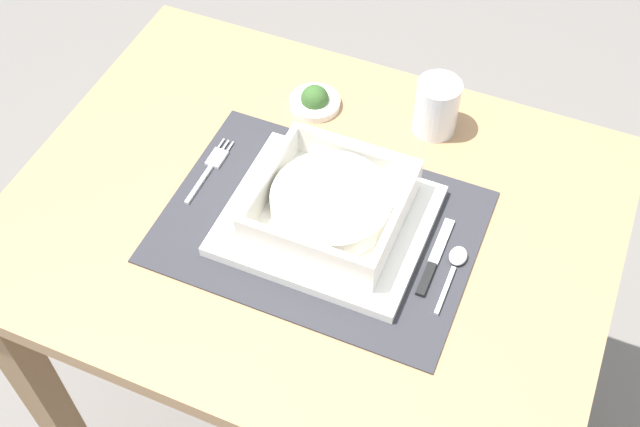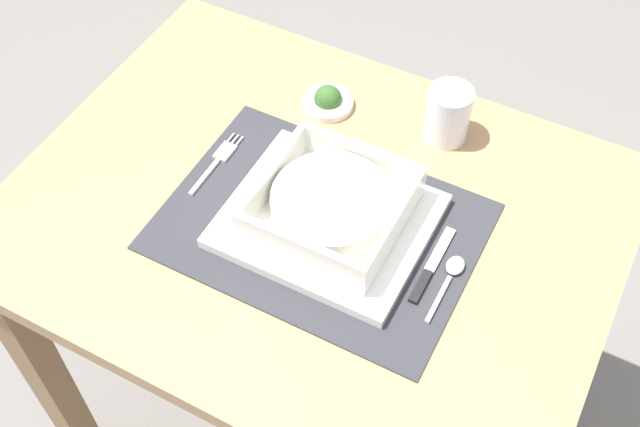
{
  "view_description": "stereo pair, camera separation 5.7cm",
  "coord_description": "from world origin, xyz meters",
  "px_view_note": "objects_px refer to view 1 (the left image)",
  "views": [
    {
      "loc": [
        0.28,
        -0.64,
        1.61
      ],
      "look_at": [
        0.02,
        -0.02,
        0.76
      ],
      "focal_mm": 44.99,
      "sensor_mm": 36.0,
      "label": 1
    },
    {
      "loc": [
        0.34,
        -0.61,
        1.61
      ],
      "look_at": [
        0.02,
        -0.02,
        0.76
      ],
      "focal_mm": 44.99,
      "sensor_mm": 36.0,
      "label": 2
    }
  ],
  "objects_px": {
    "spoon": "(455,264)",
    "butter_knife": "(433,261)",
    "drinking_glass": "(436,109)",
    "condiment_saucer": "(315,101)",
    "fork": "(212,166)",
    "porridge_bowl": "(331,205)",
    "dining_table": "(311,261)"
  },
  "relations": [
    {
      "from": "dining_table",
      "to": "spoon",
      "type": "bearing_deg",
      "value": -3.51
    },
    {
      "from": "fork",
      "to": "drinking_glass",
      "type": "distance_m",
      "value": 0.34
    },
    {
      "from": "porridge_bowl",
      "to": "fork",
      "type": "bearing_deg",
      "value": 171.95
    },
    {
      "from": "porridge_bowl",
      "to": "fork",
      "type": "distance_m",
      "value": 0.21
    },
    {
      "from": "porridge_bowl",
      "to": "butter_knife",
      "type": "height_order",
      "value": "porridge_bowl"
    },
    {
      "from": "butter_knife",
      "to": "dining_table",
      "type": "bearing_deg",
      "value": 178.31
    },
    {
      "from": "butter_knife",
      "to": "fork",
      "type": "bearing_deg",
      "value": 178.32
    },
    {
      "from": "dining_table",
      "to": "fork",
      "type": "height_order",
      "value": "fork"
    },
    {
      "from": "fork",
      "to": "drinking_glass",
      "type": "relative_size",
      "value": 1.47
    },
    {
      "from": "spoon",
      "to": "condiment_saucer",
      "type": "height_order",
      "value": "condiment_saucer"
    },
    {
      "from": "butter_knife",
      "to": "condiment_saucer",
      "type": "relative_size",
      "value": 1.67
    },
    {
      "from": "dining_table",
      "to": "drinking_glass",
      "type": "height_order",
      "value": "drinking_glass"
    },
    {
      "from": "butter_knife",
      "to": "porridge_bowl",
      "type": "bearing_deg",
      "value": -178.87
    },
    {
      "from": "dining_table",
      "to": "fork",
      "type": "distance_m",
      "value": 0.21
    },
    {
      "from": "spoon",
      "to": "condiment_saucer",
      "type": "distance_m",
      "value": 0.36
    },
    {
      "from": "drinking_glass",
      "to": "condiment_saucer",
      "type": "distance_m",
      "value": 0.19
    },
    {
      "from": "porridge_bowl",
      "to": "spoon",
      "type": "xyz_separation_m",
      "value": [
        0.18,
        -0.0,
        -0.03
      ]
    },
    {
      "from": "dining_table",
      "to": "condiment_saucer",
      "type": "xyz_separation_m",
      "value": [
        -0.08,
        0.2,
        0.13
      ]
    },
    {
      "from": "porridge_bowl",
      "to": "drinking_glass",
      "type": "bearing_deg",
      "value": 72.5
    },
    {
      "from": "porridge_bowl",
      "to": "dining_table",
      "type": "bearing_deg",
      "value": 162.42
    },
    {
      "from": "spoon",
      "to": "butter_knife",
      "type": "bearing_deg",
      "value": -169.96
    },
    {
      "from": "spoon",
      "to": "condiment_saucer",
      "type": "xyz_separation_m",
      "value": [
        -0.29,
        0.21,
        0.0
      ]
    },
    {
      "from": "fork",
      "to": "condiment_saucer",
      "type": "distance_m",
      "value": 0.2
    },
    {
      "from": "fork",
      "to": "butter_knife",
      "type": "relative_size",
      "value": 0.99
    },
    {
      "from": "butter_knife",
      "to": "drinking_glass",
      "type": "relative_size",
      "value": 1.49
    },
    {
      "from": "drinking_glass",
      "to": "condiment_saucer",
      "type": "relative_size",
      "value": 1.12
    },
    {
      "from": "drinking_glass",
      "to": "dining_table",
      "type": "bearing_deg",
      "value": -116.1
    },
    {
      "from": "spoon",
      "to": "drinking_glass",
      "type": "relative_size",
      "value": 1.22
    },
    {
      "from": "drinking_glass",
      "to": "condiment_saucer",
      "type": "height_order",
      "value": "drinking_glass"
    },
    {
      "from": "drinking_glass",
      "to": "condiment_saucer",
      "type": "bearing_deg",
      "value": -172.03
    },
    {
      "from": "porridge_bowl",
      "to": "condiment_saucer",
      "type": "bearing_deg",
      "value": 118.55
    },
    {
      "from": "fork",
      "to": "butter_knife",
      "type": "xyz_separation_m",
      "value": [
        0.35,
        -0.04,
        0.0
      ]
    }
  ]
}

